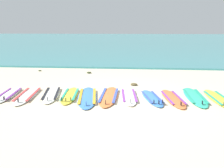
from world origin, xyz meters
TOP-DOWN VIEW (x-y plane):
  - ground_plane at (0.00, 0.00)m, footprint 80.00×80.00m
  - sea at (0.00, 35.51)m, footprint 80.00×60.00m
  - surfboard_0 at (-3.71, 0.06)m, footprint 0.77×2.09m
  - surfboard_1 at (-3.03, 0.04)m, footprint 0.85×2.35m
  - surfboard_2 at (-2.26, 0.22)m, footprint 0.97×2.23m
  - surfboard_3 at (-1.59, 0.15)m, footprint 0.72×2.09m
  - surfboard_4 at (-0.97, 0.01)m, footprint 1.00×2.58m
  - surfboard_5 at (-0.27, 0.17)m, footprint 0.62×2.41m
  - surfboard_6 at (0.39, 0.21)m, footprint 0.69×2.14m
  - surfboard_7 at (1.14, 0.08)m, footprint 0.83×1.98m
  - surfboard_8 at (1.81, 0.09)m, footprint 0.78×2.16m
  - surfboard_9 at (2.56, 0.33)m, footprint 0.62×2.35m
  - surfboard_10 at (3.26, 0.17)m, footprint 0.65×2.21m
  - seaweed_clump_near_shoreline at (0.57, 1.83)m, footprint 0.27×0.22m
  - seaweed_clump_mid_sand at (-1.67, 4.16)m, footprint 0.23×0.18m
  - seaweed_clump_by_the_boards at (-4.36, 4.53)m, footprint 0.17×0.13m

SIDE VIEW (x-z plane):
  - ground_plane at x=0.00m, z-range 0.00..0.00m
  - seaweed_clump_by_the_boards at x=-4.36m, z-range 0.00..0.06m
  - surfboard_4 at x=-0.97m, z-range -0.05..0.13m
  - surfboard_5 at x=-0.27m, z-range -0.05..0.13m
  - surfboard_9 at x=2.56m, z-range -0.05..0.13m
  - surfboard_1 at x=-3.03m, z-range -0.05..0.13m
  - surfboard_2 at x=-2.26m, z-range -0.05..0.13m
  - surfboard_8 at x=1.81m, z-range -0.05..0.13m
  - surfboard_6 at x=0.39m, z-range -0.05..0.13m
  - surfboard_10 at x=3.26m, z-range -0.05..0.13m
  - surfboard_3 at x=-1.59m, z-range -0.05..0.13m
  - surfboard_0 at x=-3.71m, z-range -0.05..0.13m
  - surfboard_7 at x=1.14m, z-range -0.05..0.13m
  - seaweed_clump_mid_sand at x=-1.67m, z-range 0.00..0.08m
  - seaweed_clump_near_shoreline at x=0.57m, z-range 0.00..0.10m
  - sea at x=0.00m, z-range 0.00..0.10m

